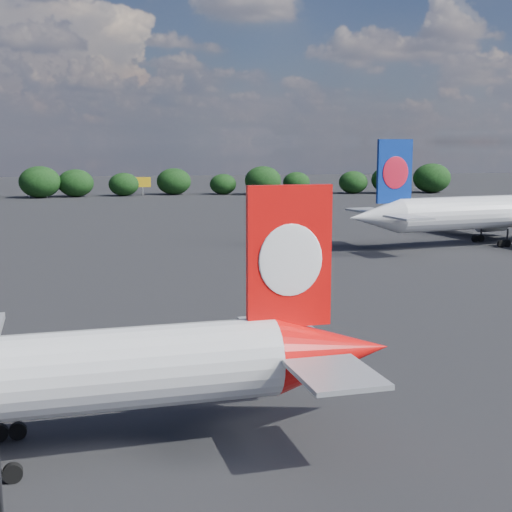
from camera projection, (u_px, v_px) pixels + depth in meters
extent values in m
plane|color=black|center=(75.00, 262.00, 95.96)|extent=(500.00, 500.00, 0.00)
cone|color=red|center=(332.00, 351.00, 40.37)|extent=(7.31, 4.96, 4.34)
cube|color=red|center=(289.00, 257.00, 38.80)|extent=(4.79, 0.87, 7.81)
ellipsoid|color=white|center=(291.00, 260.00, 38.57)|extent=(3.64, 0.51, 3.99)
ellipsoid|color=white|center=(288.00, 259.00, 39.07)|extent=(3.64, 0.51, 3.99)
cube|color=#929499|center=(335.00, 374.00, 35.32)|extent=(4.37, 5.54, 0.26)
cube|color=#929499|center=(278.00, 327.00, 44.39)|extent=(4.37, 5.54, 0.26)
cylinder|color=black|center=(13.00, 473.00, 33.91)|extent=(0.99, 0.48, 0.95)
cylinder|color=black|center=(0.00, 433.00, 38.60)|extent=(0.99, 0.48, 0.95)
cylinder|color=black|center=(18.00, 431.00, 38.85)|extent=(0.99, 0.48, 0.95)
cylinder|color=silver|center=(506.00, 211.00, 112.86)|extent=(39.61, 12.46, 5.18)
cone|color=silver|center=(375.00, 217.00, 104.37)|extent=(9.11, 6.64, 5.18)
cube|color=navy|center=(394.00, 171.00, 104.43)|extent=(5.69, 1.58, 9.32)
ellipsoid|color=red|center=(396.00, 173.00, 104.17)|extent=(4.31, 1.02, 4.76)
ellipsoid|color=red|center=(393.00, 172.00, 104.75)|extent=(4.31, 1.02, 4.76)
cube|color=#929499|center=(409.00, 217.00, 99.80)|extent=(5.74, 6.98, 0.31)
cube|color=#929499|center=(368.00, 210.00, 110.29)|extent=(5.74, 6.98, 0.31)
cube|color=#929499|center=(463.00, 213.00, 126.25)|extent=(10.49, 21.60, 0.57)
cylinder|color=#929499|center=(491.00, 224.00, 122.44)|extent=(5.61, 3.72, 2.80)
cube|color=#929499|center=(492.00, 219.00, 122.32)|extent=(2.30, 0.73, 1.24)
cylinder|color=black|center=(507.00, 237.00, 109.84)|extent=(0.34, 0.34, 2.59)
cylinder|color=black|center=(507.00, 243.00, 109.99)|extent=(1.21, 0.67, 1.14)
cylinder|color=black|center=(501.00, 244.00, 109.59)|extent=(1.21, 0.67, 1.14)
cylinder|color=black|center=(481.00, 232.00, 115.56)|extent=(0.34, 0.34, 2.59)
cylinder|color=black|center=(481.00, 238.00, 115.71)|extent=(1.21, 0.67, 1.14)
cylinder|color=black|center=(475.00, 239.00, 115.31)|extent=(1.21, 0.67, 1.14)
cube|color=#125D1C|center=(38.00, 187.00, 204.93)|extent=(6.00, 0.30, 2.60)
cylinder|color=gray|center=(29.00, 195.00, 204.83)|extent=(0.20, 0.20, 2.00)
cylinder|color=gray|center=(47.00, 195.00, 205.72)|extent=(0.20, 0.20, 2.00)
cube|color=gold|center=(142.00, 182.00, 215.95)|extent=(5.00, 0.30, 3.00)
cylinder|color=gray|center=(143.00, 191.00, 216.39)|extent=(0.30, 0.30, 2.50)
ellipsoid|color=black|center=(40.00, 182.00, 206.15)|extent=(11.93, 10.10, 9.18)
ellipsoid|color=black|center=(76.00, 183.00, 210.00)|extent=(10.56, 8.94, 8.13)
ellipsoid|color=black|center=(124.00, 184.00, 213.64)|extent=(9.03, 7.64, 6.95)
ellipsoid|color=black|center=(174.00, 181.00, 218.70)|extent=(10.55, 8.93, 8.12)
ellipsoid|color=black|center=(223.00, 184.00, 219.81)|extent=(8.25, 6.98, 6.35)
ellipsoid|color=black|center=(263.00, 180.00, 218.67)|extent=(11.36, 9.61, 8.74)
ellipsoid|color=black|center=(296.00, 182.00, 226.08)|extent=(8.69, 7.35, 6.68)
ellipsoid|color=black|center=(353.00, 182.00, 223.52)|extent=(9.19, 7.77, 7.07)
ellipsoid|color=black|center=(389.00, 180.00, 224.03)|extent=(11.22, 9.49, 8.63)
ellipsoid|color=black|center=(432.00, 178.00, 226.71)|extent=(12.15, 10.28, 9.35)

